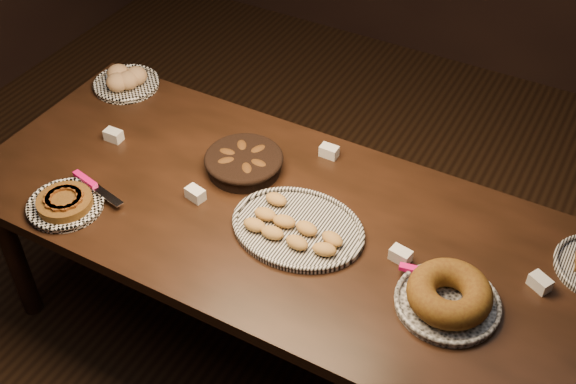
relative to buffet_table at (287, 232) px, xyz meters
The scene contains 8 objects.
ground 0.68m from the buffet_table, ahead, with size 5.00×5.00×0.00m, color black.
buffet_table is the anchor object (origin of this frame).
apple_tart_plate 0.80m from the buffet_table, 154.59° to the right, with size 0.33×0.29×0.05m.
madeleine_platter 0.12m from the buffet_table, 38.47° to the right, with size 0.48×0.39×0.05m.
bundt_cake_plate 0.65m from the buffet_table, ahead, with size 0.36×0.34×0.10m.
croissant_basket 0.33m from the buffet_table, 151.53° to the left, with size 0.32×0.32×0.08m.
bread_roll_plate 1.09m from the buffet_table, 159.77° to the left, with size 0.29×0.29×0.09m.
tent_cards 0.14m from the buffet_table, 76.95° to the left, with size 1.77×0.51×0.04m.
Camera 1 is at (0.90, -1.61, 2.54)m, focal length 45.00 mm.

